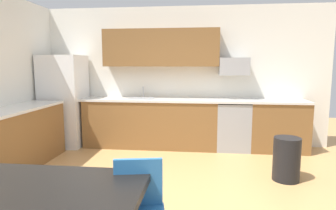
# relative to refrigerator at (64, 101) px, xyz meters

# --- Properties ---
(ground_plane) EXTENTS (12.00, 12.00, 0.00)m
(ground_plane) POSITION_rel_refrigerator_xyz_m (2.18, -2.22, -0.88)
(ground_plane) COLOR tan
(wall_back) EXTENTS (5.80, 0.10, 2.70)m
(wall_back) POSITION_rel_refrigerator_xyz_m (2.18, 0.43, 0.47)
(wall_back) COLOR white
(wall_back) RESTS_ON ground
(cabinet_run_back) EXTENTS (2.52, 0.60, 0.90)m
(cabinet_run_back) POSITION_rel_refrigerator_xyz_m (1.69, 0.08, -0.43)
(cabinet_run_back) COLOR brown
(cabinet_run_back) RESTS_ON ground
(cabinet_run_back_right) EXTENTS (1.03, 0.60, 0.90)m
(cabinet_run_back_right) POSITION_rel_refrigerator_xyz_m (4.07, 0.08, -0.43)
(cabinet_run_back_right) COLOR brown
(cabinet_run_back_right) RESTS_ON ground
(cabinet_run_left) EXTENTS (0.60, 2.00, 0.90)m
(cabinet_run_left) POSITION_rel_refrigerator_xyz_m (-0.12, -1.42, -0.43)
(cabinet_run_left) COLOR brown
(cabinet_run_left) RESTS_ON ground
(countertop_back) EXTENTS (4.80, 0.64, 0.04)m
(countertop_back) POSITION_rel_refrigerator_xyz_m (2.18, 0.08, 0.04)
(countertop_back) COLOR silver
(countertop_back) RESTS_ON cabinet_run_back
(countertop_left) EXTENTS (0.64, 2.00, 0.04)m
(countertop_left) POSITION_rel_refrigerator_xyz_m (-0.12, -1.42, 0.04)
(countertop_left) COLOR silver
(countertop_left) RESTS_ON cabinet_run_left
(upper_cabinets_back) EXTENTS (2.20, 0.34, 0.70)m
(upper_cabinets_back) POSITION_rel_refrigerator_xyz_m (1.88, 0.21, 1.02)
(upper_cabinets_back) COLOR brown
(refrigerator) EXTENTS (0.76, 0.70, 1.76)m
(refrigerator) POSITION_rel_refrigerator_xyz_m (0.00, 0.00, 0.00)
(refrigerator) COLOR white
(refrigerator) RESTS_ON ground
(oven_range) EXTENTS (0.60, 0.60, 0.91)m
(oven_range) POSITION_rel_refrigerator_xyz_m (3.25, 0.08, -0.43)
(oven_range) COLOR #999BA0
(oven_range) RESTS_ON ground
(microwave) EXTENTS (0.54, 0.36, 0.32)m
(microwave) POSITION_rel_refrigerator_xyz_m (3.25, 0.18, 0.67)
(microwave) COLOR #9EA0A5
(sink_basin) EXTENTS (0.48, 0.40, 0.14)m
(sink_basin) POSITION_rel_refrigerator_xyz_m (1.52, 0.08, -0.00)
(sink_basin) COLOR #A5A8AD
(sink_basin) RESTS_ON countertop_back
(sink_faucet) EXTENTS (0.02, 0.02, 0.24)m
(sink_faucet) POSITION_rel_refrigerator_xyz_m (1.52, 0.26, 0.16)
(sink_faucet) COLOR #B2B5BA
(sink_faucet) RESTS_ON countertop_back
(dining_table) EXTENTS (1.40, 0.90, 0.73)m
(dining_table) POSITION_rel_refrigerator_xyz_m (1.57, -3.58, -0.21)
(dining_table) COLOR black
(dining_table) RESTS_ON ground
(chair_near_table) EXTENTS (0.47, 0.47, 0.85)m
(chair_near_table) POSITION_rel_refrigerator_xyz_m (2.20, -3.34, -0.38)
(chair_near_table) COLOR #2D72B7
(chair_near_table) RESTS_ON ground
(trash_bin) EXTENTS (0.36, 0.36, 0.60)m
(trash_bin) POSITION_rel_refrigerator_xyz_m (3.83, -1.37, -0.58)
(trash_bin) COLOR black
(trash_bin) RESTS_ON ground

